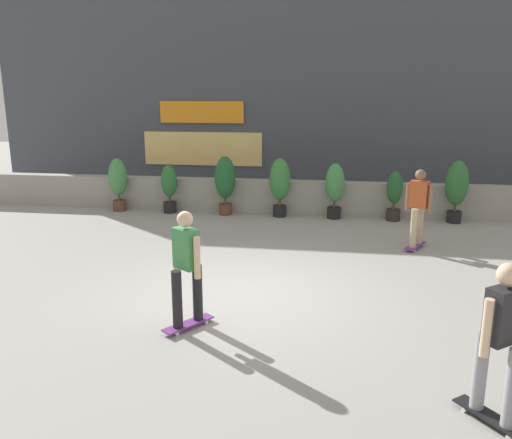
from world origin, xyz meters
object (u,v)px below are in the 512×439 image
(potted_plant_0, at_px, (118,181))
(skater_mid_plaza, at_px, (186,265))
(potted_plant_1, at_px, (169,186))
(skater_by_wall_left, at_px, (501,338))
(potted_plant_5, at_px, (394,194))
(potted_plant_6, at_px, (457,187))
(potted_plant_2, at_px, (225,181))
(potted_plant_4, at_px, (335,187))
(skater_far_left, at_px, (418,205))
(potted_plant_3, at_px, (280,183))

(potted_plant_0, distance_m, skater_mid_plaza, 7.98)
(potted_plant_1, bearing_deg, skater_by_wall_left, -54.47)
(potted_plant_5, xyz_separation_m, potted_plant_6, (1.51, -0.00, 0.23))
(potted_plant_2, height_order, potted_plant_6, potted_plant_6)
(skater_by_wall_left, distance_m, skater_mid_plaza, 3.97)
(potted_plant_2, relative_size, potted_plant_4, 1.09)
(skater_far_left, bearing_deg, potted_plant_2, 151.98)
(potted_plant_2, xyz_separation_m, potted_plant_4, (2.91, -0.00, -0.09))
(potted_plant_0, height_order, skater_mid_plaza, skater_mid_plaza)
(skater_mid_plaza, bearing_deg, potted_plant_4, 74.06)
(potted_plant_5, height_order, skater_by_wall_left, skater_by_wall_left)
(potted_plant_4, relative_size, skater_by_wall_left, 0.86)
(potted_plant_3, distance_m, potted_plant_4, 1.44)
(potted_plant_4, bearing_deg, potted_plant_1, 180.00)
(potted_plant_1, bearing_deg, potted_plant_5, 0.00)
(potted_plant_1, relative_size, potted_plant_4, 0.91)
(potted_plant_6, relative_size, skater_by_wall_left, 0.94)
(potted_plant_2, xyz_separation_m, potted_plant_3, (1.48, -0.00, -0.02))
(potted_plant_6, relative_size, skater_mid_plaza, 0.94)
(potted_plant_5, xyz_separation_m, skater_mid_plaza, (-3.50, -6.93, 0.24))
(potted_plant_2, bearing_deg, potted_plant_6, 0.00)
(potted_plant_3, xyz_separation_m, skater_far_left, (3.18, -2.48, 0.03))
(potted_plant_2, height_order, skater_by_wall_left, skater_by_wall_left)
(potted_plant_5, bearing_deg, potted_plant_1, 180.00)
(potted_plant_3, relative_size, skater_mid_plaza, 0.92)
(potted_plant_0, relative_size, potted_plant_2, 0.93)
(potted_plant_3, bearing_deg, skater_by_wall_left, -70.25)
(potted_plant_5, height_order, potted_plant_6, potted_plant_6)
(potted_plant_5, bearing_deg, potted_plant_4, -180.00)
(skater_far_left, bearing_deg, potted_plant_6, 62.52)
(skater_by_wall_left, bearing_deg, skater_mid_plaza, 155.62)
(potted_plant_2, distance_m, potted_plant_3, 1.48)
(skater_by_wall_left, bearing_deg, potted_plant_1, 125.53)
(potted_plant_3, bearing_deg, potted_plant_6, 0.00)
(potted_plant_5, relative_size, skater_by_wall_left, 0.75)
(potted_plant_1, xyz_separation_m, skater_mid_plaza, (2.50, -6.93, 0.20))
(potted_plant_6, bearing_deg, potted_plant_1, 180.00)
(potted_plant_4, distance_m, potted_plant_6, 3.03)
(potted_plant_0, xyz_separation_m, skater_by_wall_left, (7.59, -8.56, 0.09))
(potted_plant_4, bearing_deg, potted_plant_5, 0.00)
(potted_plant_1, xyz_separation_m, potted_plant_5, (6.00, 0.00, -0.03))
(skater_by_wall_left, height_order, skater_far_left, same)
(potted_plant_4, distance_m, skater_far_left, 3.03)
(potted_plant_0, bearing_deg, potted_plant_2, 0.00)
(potted_plant_6, bearing_deg, potted_plant_5, 180.00)
(skater_by_wall_left, height_order, skater_mid_plaza, same)
(potted_plant_3, bearing_deg, skater_mid_plaza, -94.45)
(potted_plant_2, bearing_deg, skater_far_left, -28.02)
(potted_plant_6, height_order, skater_by_wall_left, skater_by_wall_left)
(potted_plant_3, relative_size, potted_plant_4, 1.07)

